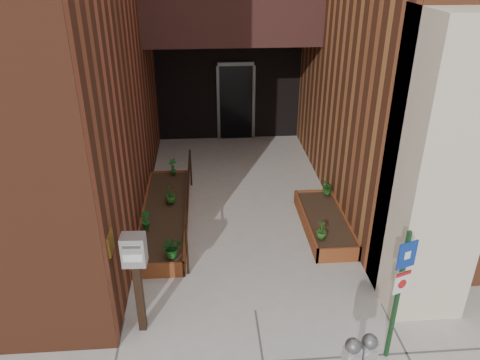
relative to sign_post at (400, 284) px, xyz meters
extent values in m
plane|color=#9E9991|center=(-1.70, 1.02, -1.25)|extent=(80.00, 80.00, 0.00)
cube|color=beige|center=(0.85, 1.22, 0.95)|extent=(1.10, 1.20, 4.40)
cube|color=black|center=(-1.70, 8.42, 0.25)|extent=(4.00, 0.30, 3.00)
cube|color=black|center=(-1.50, 8.24, -0.20)|extent=(0.90, 0.06, 2.10)
cube|color=#B79338|center=(-3.69, 0.82, 0.25)|extent=(0.04, 0.30, 0.30)
cube|color=brown|center=(-3.25, 1.94, -1.10)|extent=(0.90, 0.04, 0.30)
cube|color=brown|center=(-3.25, 5.50, -1.10)|extent=(0.90, 0.04, 0.30)
cube|color=brown|center=(-3.68, 3.72, -1.10)|extent=(0.04, 3.60, 0.30)
cube|color=brown|center=(-2.82, 3.72, -1.10)|extent=(0.04, 3.60, 0.30)
cube|color=black|center=(-3.25, 3.72, -1.12)|extent=(0.82, 3.52, 0.26)
cube|color=brown|center=(-0.10, 2.14, -1.10)|extent=(0.80, 0.04, 0.30)
cube|color=brown|center=(-0.10, 4.30, -1.10)|extent=(0.80, 0.04, 0.30)
cube|color=brown|center=(-0.48, 3.22, -1.10)|extent=(0.04, 2.20, 0.30)
cube|color=brown|center=(0.28, 3.22, -1.10)|extent=(0.04, 2.20, 0.30)
cube|color=black|center=(-0.10, 3.22, -1.12)|extent=(0.72, 2.12, 0.26)
cylinder|color=black|center=(-2.75, 2.02, -0.80)|extent=(0.04, 0.04, 0.90)
cylinder|color=black|center=(-2.75, 5.32, -0.80)|extent=(0.04, 0.04, 0.90)
cylinder|color=black|center=(-2.75, 3.67, -0.37)|extent=(0.04, 3.30, 0.04)
cube|color=#ABABAD|center=(-0.99, -1.19, 0.10)|extent=(0.19, 0.14, 0.29)
sphere|color=#59595B|center=(-0.99, -1.19, 0.27)|extent=(0.16, 0.16, 0.16)
cube|color=#ABABAD|center=(-0.80, -1.15, 0.10)|extent=(0.19, 0.14, 0.29)
sphere|color=#59595B|center=(-0.80, -1.15, 0.27)|extent=(0.16, 0.16, 0.16)
cube|color=white|center=(-0.79, -1.20, 0.12)|extent=(0.10, 0.03, 0.06)
cube|color=#163C1B|center=(0.00, 0.01, -0.23)|extent=(0.06, 0.06, 2.03)
cube|color=navy|center=(0.00, -0.01, 0.46)|extent=(0.27, 0.11, 0.37)
cube|color=white|center=(0.01, -0.02, 0.46)|extent=(0.09, 0.04, 0.11)
cube|color=white|center=(0.00, -0.01, 0.04)|extent=(0.22, 0.10, 0.32)
cube|color=#B21414|center=(0.01, -0.02, 0.18)|extent=(0.22, 0.09, 0.06)
cylinder|color=#B21414|center=(0.01, -0.02, 0.03)|extent=(0.13, 0.05, 0.13)
cube|color=black|center=(-3.39, 0.79, -0.66)|extent=(0.11, 0.11, 1.18)
cube|color=silver|center=(-3.39, 0.79, 0.15)|extent=(0.33, 0.25, 0.45)
cube|color=#59595B|center=(-3.39, 0.66, 0.28)|extent=(0.24, 0.02, 0.04)
cube|color=white|center=(-3.39, 0.66, 0.10)|extent=(0.26, 0.02, 0.11)
imported|color=#195A1B|center=(-3.01, 2.12, -0.75)|extent=(0.44, 0.44, 0.39)
imported|color=#1A5B1D|center=(-3.55, 3.04, -0.77)|extent=(0.27, 0.27, 0.35)
imported|color=#1F5518|center=(-3.15, 4.00, -0.75)|extent=(0.27, 0.27, 0.39)
imported|color=#1B6122|center=(-3.16, 5.32, -0.75)|extent=(0.29, 0.29, 0.39)
imported|color=#234F16|center=(-0.35, 2.48, -0.78)|extent=(0.22, 0.22, 0.34)
imported|color=#205819|center=(0.15, 4.02, -0.80)|extent=(0.23, 0.23, 0.31)
imported|color=#1A5819|center=(0.15, 4.12, -0.80)|extent=(0.38, 0.38, 0.30)
camera|label=1|loc=(-2.36, -4.47, 3.82)|focal=35.00mm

